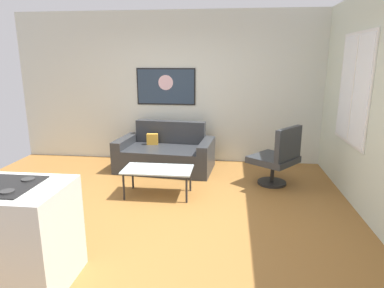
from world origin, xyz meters
TOP-DOWN VIEW (x-y plane):
  - ground at (0.00, 0.00)m, footprint 6.40×6.40m
  - back_wall at (0.00, 2.42)m, footprint 6.40×0.05m
  - right_wall at (2.62, 0.30)m, footprint 0.05×6.40m
  - couch at (-0.21, 1.79)m, footprint 1.75×1.08m
  - coffee_table at (-0.09, 0.56)m, footprint 0.99×0.53m
  - armchair at (1.67, 1.17)m, footprint 0.88×0.89m
  - wall_painting at (-0.30, 2.38)m, footprint 1.12×0.03m
  - window at (2.59, 0.90)m, footprint 0.03×1.18m

SIDE VIEW (x-z plane):
  - ground at x=0.00m, z-range -0.04..0.00m
  - couch at x=-0.21m, z-range -0.14..0.68m
  - coffee_table at x=-0.09m, z-range 0.17..0.57m
  - armchair at x=1.67m, z-range -0.01..0.94m
  - back_wall at x=0.00m, z-range 0.00..2.80m
  - right_wall at x=2.62m, z-range 0.00..2.80m
  - wall_painting at x=-0.30m, z-range 1.09..1.77m
  - window at x=2.59m, z-range 0.78..2.29m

